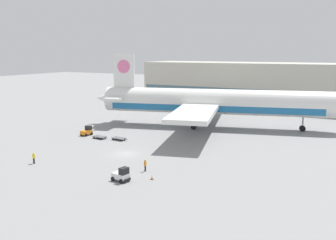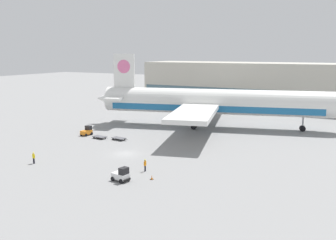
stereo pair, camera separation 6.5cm
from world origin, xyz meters
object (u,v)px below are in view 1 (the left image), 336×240
at_px(baggage_tug_foreground, 122,175).
at_px(ground_crew_far, 145,164).
at_px(ground_crew_near, 34,157).
at_px(baggage_tug_far, 87,131).
at_px(traffic_cone_near, 152,177).
at_px(baggage_dolly_second, 119,138).
at_px(airplane_main, 211,103).
at_px(baggage_dolly_lead, 100,137).

distance_m(baggage_tug_foreground, ground_crew_far, 5.17).
bearing_deg(ground_crew_near, baggage_tug_far, 107.01).
bearing_deg(ground_crew_far, baggage_tug_foreground, 172.85).
distance_m(baggage_tug_foreground, traffic_cone_near, 4.21).
height_order(ground_crew_near, traffic_cone_near, ground_crew_near).
distance_m(baggage_tug_far, baggage_dolly_second, 8.58).
bearing_deg(airplane_main, ground_crew_near, -124.00).
height_order(baggage_tug_foreground, ground_crew_near, baggage_tug_foreground).
xyz_separation_m(baggage_tug_foreground, ground_crew_near, (-16.95, 0.29, 0.22)).
xyz_separation_m(airplane_main, ground_crew_far, (3.64, -35.40, -4.75)).
bearing_deg(baggage_tug_far, baggage_dolly_second, -87.43).
relative_size(airplane_main, ground_crew_near, 30.84).
bearing_deg(airplane_main, baggage_tug_far, -149.42).
distance_m(baggage_tug_far, baggage_dolly_lead, 4.52).
bearing_deg(baggage_dolly_lead, baggage_dolly_second, 17.42).
xyz_separation_m(baggage_tug_far, traffic_cone_near, (26.27, -17.78, -0.58)).
bearing_deg(ground_crew_far, traffic_cone_near, -134.19).
xyz_separation_m(airplane_main, baggage_dolly_lead, (-15.64, -21.49, -5.45)).
xyz_separation_m(baggage_dolly_lead, ground_crew_near, (1.65, -18.74, 0.71)).
xyz_separation_m(baggage_tug_far, baggage_dolly_second, (8.55, -0.49, -0.49)).
xyz_separation_m(ground_crew_near, traffic_cone_near, (20.30, 2.21, -0.80)).
bearing_deg(baggage_tug_far, baggage_dolly_lead, -100.21).
xyz_separation_m(airplane_main, baggage_tug_foreground, (2.96, -40.52, -4.96)).
bearing_deg(traffic_cone_near, ground_crew_far, 135.45).
distance_m(ground_crew_far, traffic_cone_near, 3.83).
relative_size(baggage_tug_far, baggage_dolly_second, 0.68).
bearing_deg(airplane_main, baggage_dolly_second, -133.64).
bearing_deg(baggage_dolly_lead, ground_crew_near, -77.64).
bearing_deg(baggage_tug_foreground, ground_crew_far, 92.49).
bearing_deg(ground_crew_near, traffic_cone_near, 6.59).
height_order(airplane_main, baggage_tug_foreground, airplane_main).
xyz_separation_m(baggage_tug_far, baggage_dolly_lead, (4.32, -1.24, -0.49)).
distance_m(airplane_main, traffic_cone_near, 38.94).
bearing_deg(baggage_tug_far, ground_crew_near, -157.52).
height_order(ground_crew_near, ground_crew_far, ground_crew_near).
xyz_separation_m(baggage_tug_foreground, traffic_cone_near, (3.35, 2.49, -0.58)).
bearing_deg(ground_crew_near, baggage_dolly_lead, 95.41).
height_order(airplane_main, ground_crew_far, airplane_main).
xyz_separation_m(baggage_tug_foreground, baggage_dolly_lead, (-18.60, 19.03, -0.49)).
xyz_separation_m(baggage_tug_foreground, baggage_dolly_second, (-14.37, 19.78, -0.49)).
relative_size(baggage_tug_foreground, baggage_dolly_lead, 0.70).
distance_m(airplane_main, baggage_dolly_second, 24.29).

